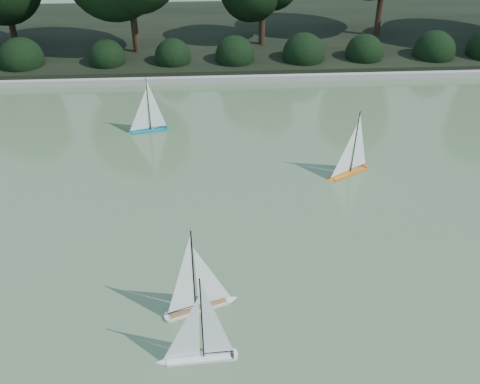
# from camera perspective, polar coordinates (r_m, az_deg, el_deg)

# --- Properties ---
(ground) EXTENTS (80.00, 80.00, 0.00)m
(ground) POSITION_cam_1_polar(r_m,az_deg,el_deg) (8.32, 2.69, -11.97)
(ground) COLOR #415533
(ground) RESTS_ON ground
(pond_coping) EXTENTS (40.00, 0.35, 0.18)m
(pond_coping) POSITION_cam_1_polar(r_m,az_deg,el_deg) (15.91, -0.55, 12.06)
(pond_coping) COLOR gray
(pond_coping) RESTS_ON ground
(far_bank) EXTENTS (40.00, 8.00, 0.30)m
(far_bank) POSITION_cam_1_polar(r_m,az_deg,el_deg) (19.66, -1.18, 16.50)
(far_bank) COLOR black
(far_bank) RESTS_ON ground
(shrub_hedge) EXTENTS (29.10, 1.10, 1.10)m
(shrub_hedge) POSITION_cam_1_polar(r_m,az_deg,el_deg) (16.63, -0.72, 14.35)
(shrub_hedge) COLOR black
(shrub_hedge) RESTS_ON ground
(sailboat_white_a) EXTENTS (1.13, 0.24, 1.55)m
(sailboat_white_a) POSITION_cam_1_polar(r_m,az_deg,el_deg) (7.47, -4.98, -16.18)
(sailboat_white_a) COLOR white
(sailboat_white_a) RESTS_ON ground
(sailboat_white_b) EXTENTS (1.16, 0.56, 1.61)m
(sailboat_white_b) POSITION_cam_1_polar(r_m,az_deg,el_deg) (8.12, -3.94, -10.96)
(sailboat_white_b) COLOR silver
(sailboat_white_b) RESTS_ON ground
(sailboat_orange) EXTENTS (1.06, 0.67, 1.54)m
(sailboat_orange) POSITION_cam_1_polar(r_m,az_deg,el_deg) (11.37, 11.33, 2.85)
(sailboat_orange) COLOR orange
(sailboat_orange) RESTS_ON ground
(sailboat_teal) EXTENTS (1.05, 0.36, 1.44)m
(sailboat_teal) POSITION_cam_1_polar(r_m,az_deg,el_deg) (13.10, -10.07, 7.24)
(sailboat_teal) COLOR #137688
(sailboat_teal) RESTS_ON ground
(race_buoy) EXTENTS (0.13, 0.13, 0.13)m
(race_buoy) POSITION_cam_1_polar(r_m,az_deg,el_deg) (7.72, -6.55, -16.95)
(race_buoy) COLOR #F1400C
(race_buoy) RESTS_ON ground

